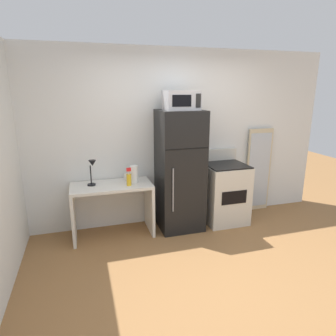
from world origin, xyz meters
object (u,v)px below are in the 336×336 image
Objects in this scene: paper_towel_roll at (134,174)px; leaning_mirror at (258,170)px; spray_bottle at (129,178)px; desk at (112,200)px; desk_lamp at (92,168)px; coffee_mug at (127,177)px; microwave at (181,100)px; refrigerator at (180,171)px; oven_range at (224,193)px.

paper_towel_roll is 0.17× the size of leaning_mirror.
desk is at bearing 155.18° from spray_bottle.
spray_bottle is (0.47, -0.14, -0.14)m from desk_lamp.
desk is 3.12× the size of desk_lamp.
microwave is at bearing -13.88° from coffee_mug.
desk is 0.63× the size of refrigerator.
desk_lamp is at bearing 177.50° from refrigerator.
coffee_mug is 1.53m from oven_range.
desk_lamp is 1.23m from refrigerator.
spray_bottle is 0.54× the size of microwave.
coffee_mug is at bearing 173.57° from oven_range.
desk_lamp is 0.32× the size of oven_range.
oven_range reaches higher than paper_towel_roll.
microwave reaches higher than leaning_mirror.
oven_range is at bearing 1.36° from microwave.
coffee_mug is at bearing -177.73° from leaning_mirror.
leaning_mirror is (0.75, 0.26, 0.23)m from oven_range.
oven_range reaches higher than spray_bottle.
leaning_mirror reaches higher than desk.
desk is at bearing -7.51° from desk_lamp.
desk is at bearing 178.72° from refrigerator.
desk is at bearing 177.50° from microwave.
leaning_mirror is (2.47, 0.23, 0.18)m from desk.
microwave is (0.00, -0.02, 1.00)m from refrigerator.
microwave is 0.33× the size of leaning_mirror.
leaning_mirror is at bearing 4.18° from desk_lamp.
desk_lamp is 0.77× the size of microwave.
desk_lamp is 1.51m from microwave.
desk is 1.68m from microwave.
microwave is 0.42× the size of oven_range.
paper_towel_roll is 2.16m from leaning_mirror.
leaning_mirror is at bearing 8.52° from spray_bottle.
microwave reaches higher than desk.
spray_bottle is at bearing -173.66° from refrigerator.
microwave reaches higher than coffee_mug.
desk is at bearing 179.14° from oven_range.
microwave is (0.99, -0.04, 1.35)m from desk.
spray_bottle is 0.23× the size of oven_range.
paper_towel_roll is at bearing -1.71° from desk_lamp.
desk_lamp is 0.25× the size of leaning_mirror.
refrigerator is 1.58× the size of oven_range.
desk is at bearing -177.41° from paper_towel_roll.
paper_towel_roll is at bearing 2.59° from desk.
coffee_mug reaches higher than desk.
spray_bottle is 0.14× the size of refrigerator.
desk is at bearing -149.71° from coffee_mug.
paper_towel_roll is at bearing 178.34° from oven_range.
coffee_mug is (0.48, 0.11, -0.19)m from desk_lamp.
desk_lamp is at bearing -167.16° from coffee_mug.
microwave is at bearing 4.75° from spray_bottle.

